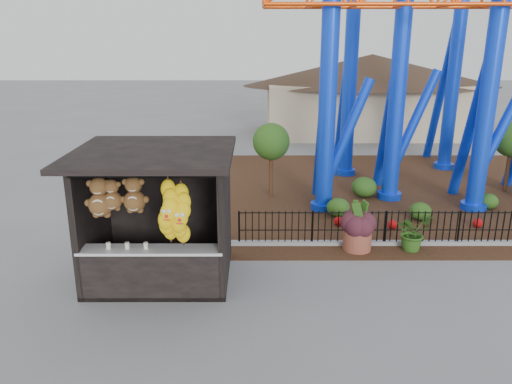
{
  "coord_description": "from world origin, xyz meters",
  "views": [
    {
      "loc": [
        -0.76,
        -9.69,
        5.45
      ],
      "look_at": [
        -0.74,
        1.5,
        2.0
      ],
      "focal_mm": 35.0,
      "sensor_mm": 36.0,
      "label": 1
    }
  ],
  "objects_px": {
    "terracotta_planter": "(357,238)",
    "potted_plant": "(413,232)",
    "prize_booth": "(156,219)",
    "roller_coaster": "(429,8)"
  },
  "relations": [
    {
      "from": "terracotta_planter",
      "to": "potted_plant",
      "type": "height_order",
      "value": "potted_plant"
    },
    {
      "from": "roller_coaster",
      "to": "prize_booth",
      "type": "bearing_deg",
      "value": -137.97
    },
    {
      "from": "prize_booth",
      "to": "terracotta_planter",
      "type": "bearing_deg",
      "value": 19.84
    },
    {
      "from": "prize_booth",
      "to": "terracotta_planter",
      "type": "distance_m",
      "value": 5.44
    },
    {
      "from": "potted_plant",
      "to": "prize_booth",
      "type": "bearing_deg",
      "value": 172.1
    },
    {
      "from": "prize_booth",
      "to": "roller_coaster",
      "type": "bearing_deg",
      "value": 42.03
    },
    {
      "from": "potted_plant",
      "to": "terracotta_planter",
      "type": "bearing_deg",
      "value": 156.55
    },
    {
      "from": "terracotta_planter",
      "to": "potted_plant",
      "type": "relative_size",
      "value": 0.74
    },
    {
      "from": "prize_booth",
      "to": "terracotta_planter",
      "type": "xyz_separation_m",
      "value": [
        4.99,
        1.8,
        -1.21
      ]
    },
    {
      "from": "prize_booth",
      "to": "roller_coaster",
      "type": "xyz_separation_m",
      "value": [
        8.13,
        7.33,
        4.91
      ]
    }
  ]
}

